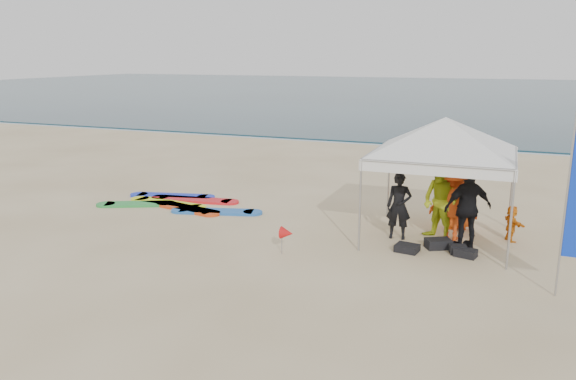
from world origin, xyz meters
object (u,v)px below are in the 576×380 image
(person_orange_b, at_px, (458,194))
(surfboard_spread, at_px, (180,203))
(person_black_b, at_px, (468,208))
(person_yellow, at_px, (441,201))
(person_orange_a, at_px, (453,204))
(person_black_a, at_px, (399,206))
(canopy_tent, at_px, (446,118))
(person_seated, at_px, (511,223))
(marker_pennant, at_px, (287,233))

(person_orange_b, xyz_separation_m, surfboard_spread, (-7.82, -0.58, -0.86))
(surfboard_spread, bearing_deg, person_black_b, -6.28)
(person_orange_b, bearing_deg, person_yellow, 58.27)
(person_orange_a, xyz_separation_m, surfboard_spread, (-7.80, 0.35, -0.84))
(person_black_a, distance_m, canopy_tent, 2.32)
(person_black_b, distance_m, person_seated, 1.43)
(person_yellow, xyz_separation_m, surfboard_spread, (-7.53, 0.54, -0.92))
(person_seated, height_order, marker_pennant, person_seated)
(person_black_a, bearing_deg, person_black_b, -10.90)
(person_black_b, height_order, marker_pennant, person_black_b)
(person_orange_a, height_order, person_orange_b, person_orange_b)
(marker_pennant, bearing_deg, person_black_b, 27.67)
(person_black_b, relative_size, surfboard_spread, 0.42)
(person_yellow, bearing_deg, person_seated, 53.55)
(person_yellow, height_order, person_orange_b, person_yellow)
(person_orange_b, height_order, canopy_tent, canopy_tent)
(person_yellow, height_order, person_seated, person_yellow)
(canopy_tent, relative_size, marker_pennant, 6.94)
(person_orange_a, distance_m, person_black_b, 0.67)
(canopy_tent, distance_m, marker_pennant, 4.53)
(person_black_a, distance_m, person_yellow, 0.97)
(person_black_a, distance_m, marker_pennant, 2.93)
(person_black_a, xyz_separation_m, canopy_tent, (0.91, 0.36, 2.11))
(person_seated, distance_m, surfboard_spread, 9.14)
(person_black_b, bearing_deg, surfboard_spread, -38.19)
(person_black_b, distance_m, person_orange_b, 1.52)
(person_orange_a, bearing_deg, canopy_tent, 13.77)
(person_black_a, bearing_deg, person_yellow, 7.43)
(person_orange_b, bearing_deg, canopy_tent, 55.17)
(person_orange_a, bearing_deg, marker_pennant, 41.67)
(person_black_b, xyz_separation_m, canopy_tent, (-0.66, 0.51, 1.96))
(person_black_a, bearing_deg, marker_pennant, -140.70)
(person_black_a, height_order, person_yellow, person_yellow)
(person_black_b, xyz_separation_m, surfboard_spread, (-8.17, 0.90, -0.92))
(person_orange_b, relative_size, surfboard_spread, 0.39)
(person_orange_b, bearing_deg, person_orange_a, 71.84)
(person_orange_b, distance_m, marker_pennant, 4.74)
(person_black_a, height_order, surfboard_spread, person_black_a)
(surfboard_spread, bearing_deg, marker_pennant, -31.82)
(person_orange_a, distance_m, marker_pennant, 4.11)
(person_orange_a, relative_size, person_orange_b, 0.97)
(person_yellow, bearing_deg, person_black_b, 4.90)
(person_yellow, bearing_deg, person_orange_b, 109.53)
(person_yellow, distance_m, person_orange_a, 0.34)
(person_orange_a, bearing_deg, person_yellow, 39.36)
(person_black_a, relative_size, person_yellow, 0.84)
(surfboard_spread, bearing_deg, person_seated, 0.13)
(person_yellow, bearing_deg, canopy_tent, 132.07)
(person_seated, distance_m, canopy_tent, 2.99)
(canopy_tent, height_order, surfboard_spread, canopy_tent)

